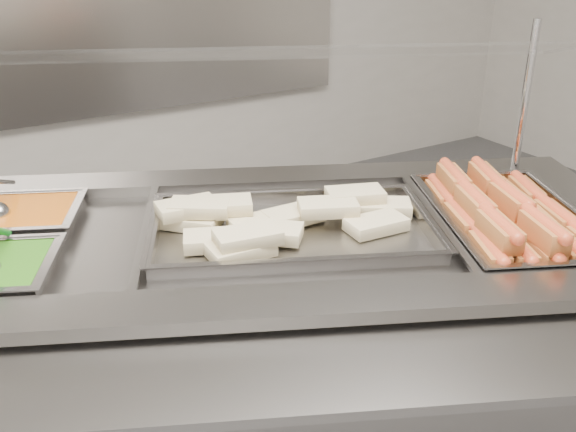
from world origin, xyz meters
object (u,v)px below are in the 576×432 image
steam_counter (270,372)px  sneeze_guard (260,60)px  pan_hotdogs (508,229)px  pan_wraps (292,234)px

steam_counter → sneeze_guard: 0.82m
pan_hotdogs → sneeze_guard: bearing=135.8°
sneeze_guard → pan_wraps: (-0.04, -0.22, -0.38)m
steam_counter → pan_hotdogs: pan_hotdogs is taller
steam_counter → pan_wraps: pan_wraps is taller
steam_counter → pan_hotdogs: size_ratio=3.20×
pan_hotdogs → pan_wraps: (-0.50, 0.23, 0.01)m
steam_counter → sneeze_guard: size_ratio=1.27×
steam_counter → pan_wraps: (0.05, -0.02, 0.41)m
sneeze_guard → steam_counter: bearing=-114.9°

